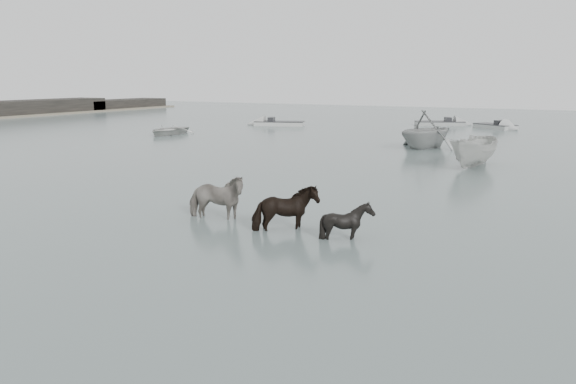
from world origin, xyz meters
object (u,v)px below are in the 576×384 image
at_px(pony_dark, 286,204).
at_px(rowboat_lead, 168,129).
at_px(pony_pinto, 216,193).
at_px(pony_black, 347,216).

xyz_separation_m(pony_dark, rowboat_lead, (-20.93, 20.27, -0.35)).
distance_m(pony_pinto, pony_dark, 2.53).
distance_m(pony_black, rowboat_lead, 30.43).
bearing_deg(rowboat_lead, pony_pinto, -53.07).
bearing_deg(pony_dark, rowboat_lead, 69.48).
xyz_separation_m(pony_dark, pony_black, (1.81, 0.05, -0.14)).
height_order(pony_pinto, pony_dark, pony_pinto).
xyz_separation_m(pony_pinto, pony_black, (4.33, -0.14, -0.18)).
bearing_deg(pony_black, rowboat_lead, 62.22).
relative_size(pony_black, rowboat_lead, 0.31).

